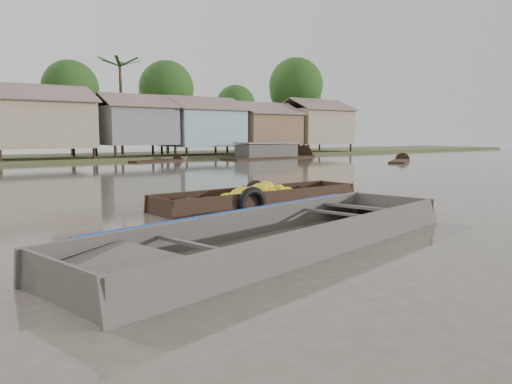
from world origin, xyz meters
TOP-DOWN VIEW (x-y plane):
  - ground at (0.00, 0.00)m, footprint 120.00×120.00m
  - riverbank at (3.03, 31.86)m, footprint 120.00×12.47m
  - banana_boat at (2.05, 3.41)m, footprint 6.39×1.83m
  - viewer_boat at (-0.62, -0.90)m, footprint 8.56×3.82m
  - distant_boats at (13.15, 24.46)m, footprint 46.42×14.11m

SIDE VIEW (x-z plane):
  - ground at x=0.00m, z-range 0.00..0.00m
  - viewer_boat at x=-0.62m, z-range -0.26..0.41m
  - banana_boat at x=2.05m, z-range -0.27..0.64m
  - distant_boats at x=13.15m, z-range -0.47..0.91m
  - riverbank at x=3.03m, z-range -2.04..8.18m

